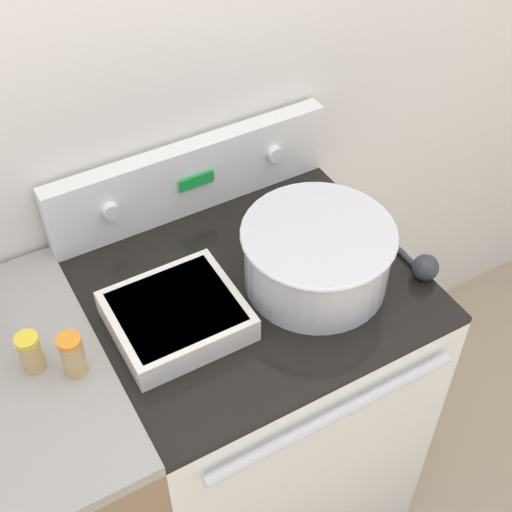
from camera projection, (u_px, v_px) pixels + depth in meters
kitchen_wall at (173, 88)px, 1.61m from camera, size 8.00×0.05×2.50m
stove_range at (253, 400)px, 1.94m from camera, size 0.73×0.68×0.94m
control_panel at (191, 177)px, 1.73m from camera, size 0.73×0.07×0.19m
mixing_bowl at (317, 254)px, 1.55m from camera, size 0.34×0.34×0.15m
casserole_dish at (177, 315)px, 1.50m from camera, size 0.27×0.24×0.06m
ladle at (419, 262)px, 1.62m from camera, size 0.06×0.28×0.06m
spice_jar_orange_cap at (73, 355)px, 1.39m from camera, size 0.05×0.05×0.10m
spice_jar_yellow_cap at (31, 352)px, 1.40m from camera, size 0.05×0.05×0.09m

